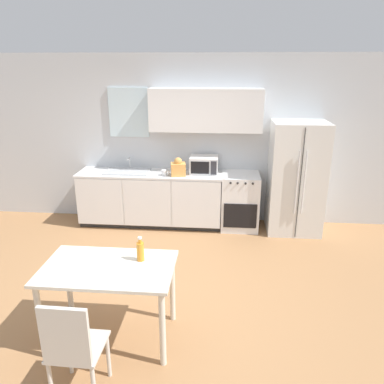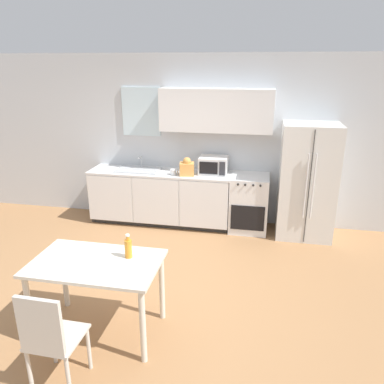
{
  "view_description": "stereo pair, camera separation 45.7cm",
  "coord_description": "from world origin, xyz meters",
  "px_view_note": "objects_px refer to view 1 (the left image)",
  "views": [
    {
      "loc": [
        0.73,
        -3.76,
        2.54
      ],
      "look_at": [
        0.35,
        0.55,
        1.05
      ],
      "focal_mm": 35.0,
      "sensor_mm": 36.0,
      "label": 1
    },
    {
      "loc": [
        1.18,
        -3.7,
        2.54
      ],
      "look_at": [
        0.35,
        0.55,
        1.05
      ],
      "focal_mm": 35.0,
      "sensor_mm": 36.0,
      "label": 2
    }
  ],
  "objects_px": {
    "coffee_mug": "(165,173)",
    "dining_chair_near": "(72,345)",
    "refrigerator": "(296,178)",
    "dining_table": "(109,277)",
    "oven_range": "(240,201)",
    "microwave": "(204,165)",
    "drink_bottle": "(140,251)"
  },
  "relations": [
    {
      "from": "dining_table",
      "to": "drink_bottle",
      "type": "height_order",
      "value": "drink_bottle"
    },
    {
      "from": "oven_range",
      "to": "dining_chair_near",
      "type": "relative_size",
      "value": 0.96
    },
    {
      "from": "refrigerator",
      "to": "dining_chair_near",
      "type": "bearing_deg",
      "value": -122.73
    },
    {
      "from": "oven_range",
      "to": "dining_table",
      "type": "height_order",
      "value": "oven_range"
    },
    {
      "from": "refrigerator",
      "to": "drink_bottle",
      "type": "xyz_separation_m",
      "value": [
        -1.88,
        -2.56,
        0.01
      ]
    },
    {
      "from": "drink_bottle",
      "to": "refrigerator",
      "type": "bearing_deg",
      "value": 53.77
    },
    {
      "from": "oven_range",
      "to": "drink_bottle",
      "type": "relative_size",
      "value": 3.71
    },
    {
      "from": "oven_range",
      "to": "dining_chair_near",
      "type": "xyz_separation_m",
      "value": [
        -1.37,
        -3.49,
        0.09
      ]
    },
    {
      "from": "dining_chair_near",
      "to": "dining_table",
      "type": "bearing_deg",
      "value": 86.0
    },
    {
      "from": "refrigerator",
      "to": "microwave",
      "type": "relative_size",
      "value": 3.92
    },
    {
      "from": "dining_table",
      "to": "dining_chair_near",
      "type": "height_order",
      "value": "dining_chair_near"
    },
    {
      "from": "coffee_mug",
      "to": "refrigerator",
      "type": "bearing_deg",
      "value": 2.7
    },
    {
      "from": "refrigerator",
      "to": "coffee_mug",
      "type": "distance_m",
      "value": 2.04
    },
    {
      "from": "microwave",
      "to": "drink_bottle",
      "type": "bearing_deg",
      "value": -99.44
    },
    {
      "from": "microwave",
      "to": "dining_table",
      "type": "bearing_deg",
      "value": -104.35
    },
    {
      "from": "oven_range",
      "to": "coffee_mug",
      "type": "relative_size",
      "value": 7.17
    },
    {
      "from": "dining_table",
      "to": "dining_chair_near",
      "type": "xyz_separation_m",
      "value": [
        -0.07,
        -0.75,
        -0.13
      ]
    },
    {
      "from": "microwave",
      "to": "refrigerator",
      "type": "bearing_deg",
      "value": -4.54
    },
    {
      "from": "refrigerator",
      "to": "dining_chair_near",
      "type": "xyz_separation_m",
      "value": [
        -2.22,
        -3.45,
        -0.33
      ]
    },
    {
      "from": "oven_range",
      "to": "coffee_mug",
      "type": "height_order",
      "value": "coffee_mug"
    },
    {
      "from": "dining_chair_near",
      "to": "refrigerator",
      "type": "bearing_deg",
      "value": 58.35
    },
    {
      "from": "refrigerator",
      "to": "dining_table",
      "type": "bearing_deg",
      "value": -128.53
    },
    {
      "from": "dining_table",
      "to": "microwave",
      "type": "bearing_deg",
      "value": 75.65
    },
    {
      "from": "microwave",
      "to": "drink_bottle",
      "type": "distance_m",
      "value": 2.71
    },
    {
      "from": "oven_range",
      "to": "dining_chair_near",
      "type": "distance_m",
      "value": 3.75
    },
    {
      "from": "microwave",
      "to": "coffee_mug",
      "type": "xyz_separation_m",
      "value": [
        -0.6,
        -0.21,
        -0.09
      ]
    },
    {
      "from": "coffee_mug",
      "to": "dining_chair_near",
      "type": "xyz_separation_m",
      "value": [
        -0.19,
        -3.36,
        -0.39
      ]
    },
    {
      "from": "refrigerator",
      "to": "dining_chair_near",
      "type": "relative_size",
      "value": 1.86
    },
    {
      "from": "coffee_mug",
      "to": "dining_chair_near",
      "type": "distance_m",
      "value": 3.38
    },
    {
      "from": "dining_table",
      "to": "refrigerator",
      "type": "bearing_deg",
      "value": 51.47
    },
    {
      "from": "dining_chair_near",
      "to": "drink_bottle",
      "type": "height_order",
      "value": "drink_bottle"
    },
    {
      "from": "refrigerator",
      "to": "coffee_mug",
      "type": "height_order",
      "value": "refrigerator"
    }
  ]
}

